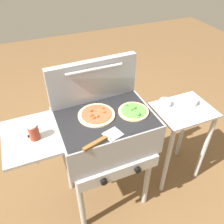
{
  "coord_description": "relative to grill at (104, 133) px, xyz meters",
  "views": [
    {
      "loc": [
        -0.41,
        -1.1,
        1.87
      ],
      "look_at": [
        0.05,
        0.0,
        0.92
      ],
      "focal_mm": 37.27,
      "sensor_mm": 36.0,
      "label": 1
    }
  ],
  "objects": [
    {
      "name": "sauce_jar",
      "position": [
        -0.44,
        -0.03,
        0.19
      ],
      "size": [
        0.06,
        0.06,
        0.1
      ],
      "color": "maroon",
      "rests_on": "grill"
    },
    {
      "name": "grill_lid_open",
      "position": [
        0.01,
        0.22,
        0.3
      ],
      "size": [
        0.63,
        0.09,
        0.3
      ],
      "color": "gray",
      "rests_on": "grill"
    },
    {
      "name": "pizza_veggie",
      "position": [
        0.21,
        -0.03,
        0.15
      ],
      "size": [
        0.2,
        0.2,
        0.04
      ],
      "color": "#E0C17F",
      "rests_on": "grill"
    },
    {
      "name": "grill",
      "position": [
        0.0,
        0.0,
        0.0
      ],
      "size": [
        0.96,
        0.53,
        0.9
      ],
      "color": "gray",
      "rests_on": "ground_plane"
    },
    {
      "name": "topping_bowl_near",
      "position": [
        0.76,
        0.05,
        0.03
      ],
      "size": [
        0.12,
        0.12,
        0.04
      ],
      "color": "silver",
      "rests_on": "prep_table"
    },
    {
      "name": "pizza_pepperoni",
      "position": [
        -0.04,
        0.03,
        0.15
      ],
      "size": [
        0.24,
        0.24,
        0.03
      ],
      "color": "beige",
      "rests_on": "grill"
    },
    {
      "name": "spatula",
      "position": [
        -0.08,
        -0.2,
        0.15
      ],
      "size": [
        0.27,
        0.13,
        0.02
      ],
      "color": "#B7BABF",
      "rests_on": "grill"
    },
    {
      "name": "ground_plane",
      "position": [
        0.01,
        0.0,
        -0.76
      ],
      "size": [
        8.0,
        8.0,
        0.0
      ],
      "primitive_type": "plane",
      "color": "brown"
    },
    {
      "name": "prep_table",
      "position": [
        0.67,
        0.0,
        -0.21
      ],
      "size": [
        0.44,
        0.36,
        0.76
      ],
      "color": "#B2B2B7",
      "rests_on": "ground_plane"
    },
    {
      "name": "topping_bowl_far",
      "position": [
        0.56,
        0.11,
        0.03
      ],
      "size": [
        0.09,
        0.09,
        0.04
      ],
      "color": "silver",
      "rests_on": "prep_table"
    }
  ]
}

